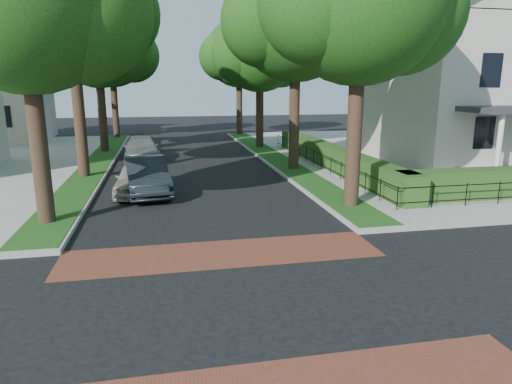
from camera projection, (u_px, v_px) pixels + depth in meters
ground at (241, 306)px, 9.94m from camera, size 120.00×120.00×0.00m
sidewalk_ne at (470, 152)px, 31.82m from camera, size 30.00×30.00×0.15m
crosswalk_far at (222, 254)px, 12.98m from camera, size 9.00×2.20×0.01m
grass_strip_ne at (274, 157)px, 29.15m from camera, size 1.60×29.80×0.02m
grass_strip_nw at (97, 162)px, 27.05m from camera, size 1.60×29.80×0.02m
tree_right_near at (361, 0)px, 16.15m from camera, size 7.75×6.67×10.66m
tree_right_mid at (297, 19)px, 23.71m from camera, size 8.25×7.09×11.22m
tree_right_far at (261, 52)px, 32.51m from camera, size 7.25×6.23×9.74m
tree_right_back at (240, 55)px, 41.01m from camera, size 7.50×6.45×10.20m
tree_left_mid at (73, 5)px, 21.48m from camera, size 8.00×6.88×11.48m
tree_left_far at (99, 47)px, 30.31m from camera, size 7.00×6.02×9.86m
tree_left_back at (112, 51)px, 38.85m from camera, size 7.75×6.66×10.44m
hedge_main_road at (331, 156)px, 25.56m from camera, size 1.00×18.00×1.20m
fence_main_road at (318, 159)px, 25.44m from camera, size 0.06×18.00×0.90m
house_victorian at (485, 61)px, 27.11m from camera, size 13.00×13.05×12.48m
parked_car_front at (137, 178)px, 19.86m from camera, size 1.92×4.18×1.39m
parked_car_middle at (146, 176)px, 19.89m from camera, size 2.29×5.03×1.60m
parked_car_rear at (141, 149)px, 28.53m from camera, size 2.48×5.25×1.48m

